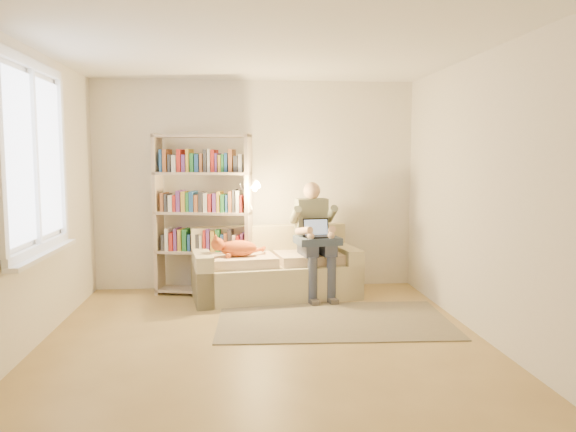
{
  "coord_description": "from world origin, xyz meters",
  "views": [
    {
      "loc": [
        -0.24,
        -4.83,
        1.65
      ],
      "look_at": [
        0.3,
        1.0,
        1.04
      ],
      "focal_mm": 35.0,
      "sensor_mm": 36.0,
      "label": 1
    }
  ],
  "objects": [
    {
      "name": "laptop",
      "position": [
        0.66,
        1.54,
        0.79
      ],
      "size": [
        0.34,
        0.29,
        0.27
      ],
      "rotation": [
        0.0,
        0.0,
        0.15
      ],
      "color": "black",
      "rests_on": "blanket"
    },
    {
      "name": "wall_left",
      "position": [
        -2.0,
        0.0,
        1.3
      ],
      "size": [
        0.02,
        4.5,
        2.6
      ],
      "primitive_type": "cube",
      "color": "silver",
      "rests_on": "floor"
    },
    {
      "name": "floor",
      "position": [
        0.0,
        0.0,
        0.0
      ],
      "size": [
        4.5,
        4.5,
        0.0
      ],
      "primitive_type": "plane",
      "color": "olive",
      "rests_on": "ground"
    },
    {
      "name": "wall_back",
      "position": [
        0.0,
        2.25,
        1.3
      ],
      "size": [
        4.0,
        0.02,
        2.6
      ],
      "primitive_type": "cube",
      "color": "silver",
      "rests_on": "floor"
    },
    {
      "name": "cat",
      "position": [
        -0.24,
        1.55,
        0.62
      ],
      "size": [
        0.62,
        0.29,
        0.23
      ],
      "rotation": [
        0.0,
        0.0,
        0.15
      ],
      "color": "orange",
      "rests_on": "sofa"
    },
    {
      "name": "window",
      "position": [
        -1.95,
        0.2,
        1.38
      ],
      "size": [
        0.12,
        1.52,
        1.69
      ],
      "color": "white",
      "rests_on": "wall_left"
    },
    {
      "name": "bookshelf",
      "position": [
        -0.63,
        1.9,
        1.07
      ],
      "size": [
        1.27,
        0.61,
        1.93
      ],
      "rotation": [
        0.0,
        0.0,
        -0.21
      ],
      "color": "tan",
      "rests_on": "floor"
    },
    {
      "name": "sofa",
      "position": [
        0.2,
        1.74,
        0.3
      ],
      "size": [
        2.03,
        1.14,
        0.81
      ],
      "rotation": [
        0.0,
        0.0,
        0.15
      ],
      "color": "#C5BA8B",
      "rests_on": "floor"
    },
    {
      "name": "wall_front",
      "position": [
        0.0,
        -2.25,
        1.3
      ],
      "size": [
        4.0,
        0.02,
        2.6
      ],
      "primitive_type": "cube",
      "color": "silver",
      "rests_on": "floor"
    },
    {
      "name": "rug",
      "position": [
        0.73,
        0.64,
        0.01
      ],
      "size": [
        2.39,
        1.48,
        0.01
      ],
      "primitive_type": "cube",
      "rotation": [
        0.0,
        0.0,
        -0.04
      ],
      "color": "#7E735B",
      "rests_on": "floor"
    },
    {
      "name": "blanket",
      "position": [
        0.66,
        1.53,
        0.69
      ],
      "size": [
        0.54,
        0.47,
        0.08
      ],
      "primitive_type": "cube",
      "rotation": [
        0.0,
        0.0,
        0.15
      ],
      "color": "#2A364A",
      "rests_on": "person"
    },
    {
      "name": "ceiling",
      "position": [
        0.0,
        0.0,
        2.6
      ],
      "size": [
        4.0,
        4.5,
        0.02
      ],
      "primitive_type": "cube",
      "color": "white",
      "rests_on": "wall_back"
    },
    {
      "name": "person",
      "position": [
        0.67,
        1.66,
        0.77
      ],
      "size": [
        0.45,
        0.64,
        1.36
      ],
      "rotation": [
        0.0,
        0.0,
        0.15
      ],
      "color": "#6A6E59",
      "rests_on": "sofa"
    },
    {
      "name": "wall_right",
      "position": [
        2.0,
        0.0,
        1.3
      ],
      "size": [
        0.02,
        4.5,
        2.6
      ],
      "primitive_type": "cube",
      "color": "silver",
      "rests_on": "floor"
    }
  ]
}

